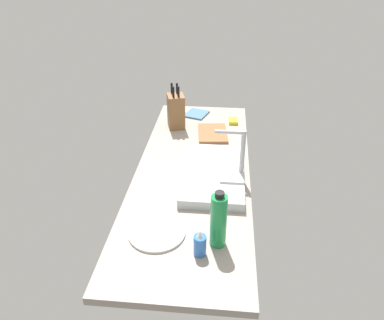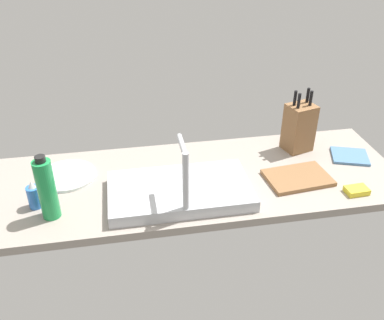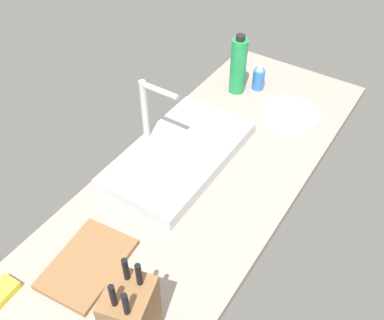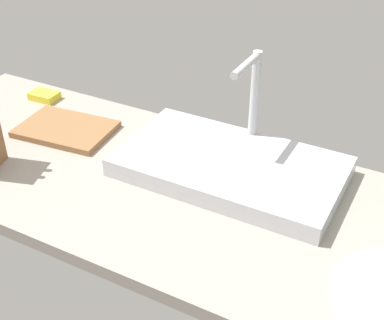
# 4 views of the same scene
# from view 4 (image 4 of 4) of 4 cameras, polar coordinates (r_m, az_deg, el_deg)

# --- Properties ---
(countertop_slab) EXTENTS (1.79, 0.62, 0.04)m
(countertop_slab) POSITION_cam_4_polar(r_m,az_deg,el_deg) (1.33, -1.14, -3.79)
(countertop_slab) COLOR gray
(countertop_slab) RESTS_ON ground
(sink_basin) EXTENTS (0.57, 0.32, 0.05)m
(sink_basin) POSITION_cam_4_polar(r_m,az_deg,el_deg) (1.36, 4.08, -0.70)
(sink_basin) COLOR #B7BABF
(sink_basin) RESTS_ON countertop_slab
(faucet) EXTENTS (0.06, 0.16, 0.28)m
(faucet) POSITION_cam_4_polar(r_m,az_deg,el_deg) (1.39, 6.52, 6.84)
(faucet) COLOR #B7BABF
(faucet) RESTS_ON countertop_slab
(cutting_board) EXTENTS (0.28, 0.21, 0.02)m
(cutting_board) POSITION_cam_4_polar(r_m,az_deg,el_deg) (1.59, -13.35, 3.23)
(cutting_board) COLOR brown
(cutting_board) RESTS_ON countertop_slab
(dish_sponge) EXTENTS (0.09, 0.06, 0.02)m
(dish_sponge) POSITION_cam_4_polar(r_m,az_deg,el_deg) (1.80, -15.54, 6.65)
(dish_sponge) COLOR yellow
(dish_sponge) RESTS_ON countertop_slab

